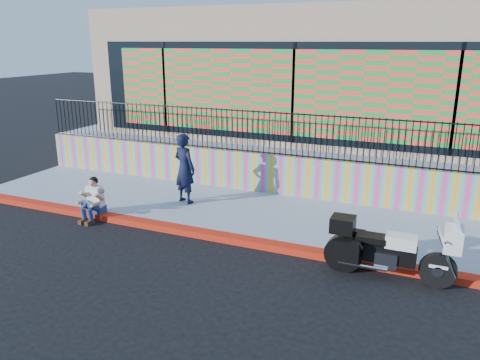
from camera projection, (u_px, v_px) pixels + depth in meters
The scene contains 10 objects.
ground at pixel (234, 242), 10.32m from camera, with size 90.00×90.00×0.00m, color black.
red_curb at pixel (234, 239), 10.30m from camera, with size 16.00×0.30×0.15m, color red.
sidewalk at pixel (261, 215), 11.75m from camera, with size 16.00×3.00×0.15m, color #99A1B8.
mural_wall at pixel (281, 175), 12.98m from camera, with size 16.00×0.20×1.10m, color #EB3D8C.
metal_fence at pixel (283, 134), 12.65m from camera, with size 15.80×0.04×1.20m, color black, non-canonical shape.
elevated_platform at pixel (324, 142), 17.50m from camera, with size 16.00×10.00×1.25m, color #99A1B8.
storefront_building at pixel (327, 71), 16.56m from camera, with size 14.00×8.06×4.00m.
police_motorcycle at pixel (388, 248), 8.61m from camera, with size 2.34×0.77×1.46m.
police_officer at pixel (185, 168), 12.20m from camera, with size 0.67×0.44×1.85m, color black.
seated_man at pixel (92, 203), 11.45m from camera, with size 0.54×0.71×1.06m.
Camera 1 is at (3.85, -8.68, 4.27)m, focal length 35.00 mm.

